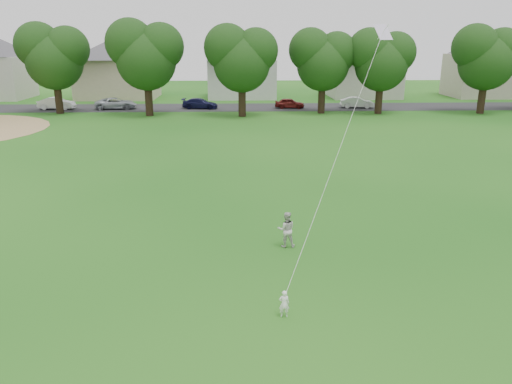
{
  "coord_description": "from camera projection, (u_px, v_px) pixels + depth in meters",
  "views": [
    {
      "loc": [
        -0.53,
        -14.44,
        7.36
      ],
      "look_at": [
        0.05,
        2.0,
        2.3
      ],
      "focal_mm": 35.0,
      "sensor_mm": 36.0,
      "label": 1
    }
  ],
  "objects": [
    {
      "name": "house_row",
      "position": [
        238.0,
        61.0,
        64.26
      ],
      "size": [
        76.45,
        14.06,
        9.96
      ],
      "color": "beige",
      "rests_on": "ground"
    },
    {
      "name": "tree_row",
      "position": [
        293.0,
        54.0,
        49.2
      ],
      "size": [
        82.01,
        8.75,
        9.7
      ],
      "color": "black",
      "rests_on": "ground"
    },
    {
      "name": "ground",
      "position": [
        257.0,
        279.0,
        15.98
      ],
      "size": [
        160.0,
        160.0,
        0.0
      ],
      "primitive_type": "plane",
      "color": "#155012",
      "rests_on": "ground"
    },
    {
      "name": "kite",
      "position": [
        345.0,
        134.0,
        17.78
      ],
      "size": [
        3.13,
        5.78,
        13.83
      ],
      "color": "white",
      "rests_on": "ground"
    },
    {
      "name": "parked_cars",
      "position": [
        148.0,
        103.0,
        54.61
      ],
      "size": [
        46.89,
        2.51,
        1.28
      ],
      "color": "black",
      "rests_on": "ground"
    },
    {
      "name": "street",
      "position": [
        243.0,
        107.0,
        56.1
      ],
      "size": [
        90.0,
        7.0,
        0.01
      ],
      "primitive_type": "cube",
      "color": "#2D2D30",
      "rests_on": "ground"
    },
    {
      "name": "older_boy",
      "position": [
        286.0,
        230.0,
        18.27
      ],
      "size": [
        0.66,
        0.51,
        1.35
      ],
      "primitive_type": "imported",
      "rotation": [
        0.0,
        0.0,
        3.15
      ],
      "color": "beige",
      "rests_on": "ground"
    },
    {
      "name": "toddler",
      "position": [
        284.0,
        304.0,
        13.69
      ],
      "size": [
        0.29,
        0.19,
        0.8
      ],
      "primitive_type": "imported",
      "rotation": [
        0.0,
        0.0,
        3.14
      ],
      "color": "white",
      "rests_on": "ground"
    }
  ]
}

